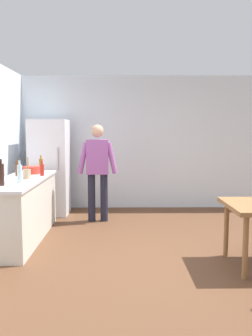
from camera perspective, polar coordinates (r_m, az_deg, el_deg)
The scene contains 12 objects.
ground_plane at distance 4.66m, azimuth 6.05°, elevation -14.06°, with size 14.00×14.00×0.00m, color brown.
wall_back at distance 7.37m, azimuth 3.41°, elevation 4.09°, with size 6.40×0.12×2.70m, color silver.
kitchen_counter at distance 5.48m, azimuth -16.37°, elevation -6.31°, with size 0.64×2.20×0.90m.
refrigerator at distance 6.92m, azimuth -12.13°, elevation 0.10°, with size 0.70×0.67×1.80m.
person at distance 6.24m, azimuth -4.57°, elevation 0.30°, with size 0.70×0.22×1.70m.
cooking_pot at distance 5.97m, azimuth -14.86°, elevation -0.32°, with size 0.40×0.28×0.12m.
utensil_jar at distance 5.35m, azimuth -15.57°, elevation -0.86°, with size 0.11×0.11×0.32m.
bottle_wine_dark at distance 4.79m, azimuth -19.36°, elevation -0.95°, with size 0.08×0.08×0.34m.
bottle_beer_brown at distance 5.70m, azimuth -17.02°, elevation -0.20°, with size 0.06×0.06×0.26m.
bottle_water_clear at distance 4.99m, azimuth -16.64°, elevation -0.82°, with size 0.07×0.07×0.30m.
bottle_oil_amber at distance 6.21m, azimuth -13.44°, elevation 0.48°, with size 0.06×0.06×0.28m.
bottle_sauce_red at distance 5.66m, azimuth -13.28°, elevation -0.25°, with size 0.06×0.06×0.24m.
Camera 1 is at (-0.53, -4.35, 1.60)m, focal length 38.08 mm.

